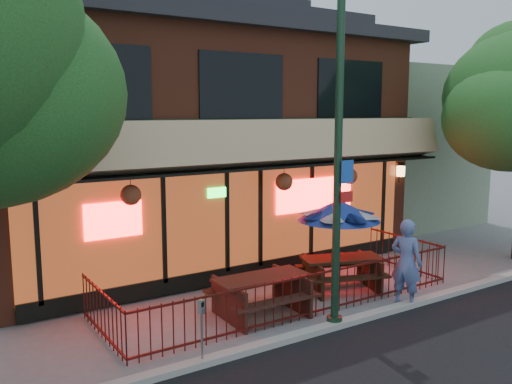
% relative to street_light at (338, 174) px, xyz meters
% --- Properties ---
extents(ground, '(80.00, 80.00, 0.00)m').
position_rel_street_light_xyz_m(ground, '(-0.00, 0.40, -3.15)').
color(ground, gray).
rests_on(ground, ground).
extents(curb, '(80.00, 0.25, 0.12)m').
position_rel_street_light_xyz_m(curb, '(-0.00, -0.10, -3.09)').
color(curb, '#999993').
rests_on(curb, ground).
extents(restaurant_building, '(12.96, 9.49, 8.05)m').
position_rel_street_light_xyz_m(restaurant_building, '(-0.00, 7.51, 0.98)').
color(restaurant_building, brown).
rests_on(restaurant_building, ground).
extents(neighbor_building, '(6.00, 7.00, 6.00)m').
position_rel_street_light_xyz_m(neighbor_building, '(9.00, 8.10, -0.15)').
color(neighbor_building, gray).
rests_on(neighbor_building, ground).
extents(patio_fence, '(8.44, 2.62, 1.00)m').
position_rel_street_light_xyz_m(patio_fence, '(-0.00, 0.91, -2.52)').
color(patio_fence, '#42100E').
rests_on(patio_fence, ground).
extents(street_light, '(0.43, 0.32, 7.00)m').
position_rel_street_light_xyz_m(street_light, '(0.00, 0.00, 0.00)').
color(street_light, '#153120').
rests_on(street_light, ground).
extents(picnic_table_left, '(2.10, 1.63, 0.88)m').
position_rel_street_light_xyz_m(picnic_table_left, '(-0.94, 1.31, -2.57)').
color(picnic_table_left, '#361A13').
rests_on(picnic_table_left, ground).
extents(picnic_table_right, '(2.33, 2.05, 0.83)m').
position_rel_street_light_xyz_m(picnic_table_right, '(1.65, 1.65, -2.60)').
color(picnic_table_right, black).
rests_on(picnic_table_right, ground).
extents(patio_umbrella, '(2.02, 2.02, 2.31)m').
position_rel_street_light_xyz_m(patio_umbrella, '(1.68, 1.82, -1.18)').
color(patio_umbrella, gray).
rests_on(patio_umbrella, ground).
extents(pedestrian, '(0.68, 0.84, 2.00)m').
position_rel_street_light_xyz_m(pedestrian, '(2.15, 0.05, -2.15)').
color(pedestrian, '#4D619A').
rests_on(pedestrian, ground).
extents(parking_meter_near, '(0.13, 0.12, 1.18)m').
position_rel_street_light_xyz_m(parking_meter_near, '(-3.09, -0.08, -2.35)').
color(parking_meter_near, gray).
rests_on(parking_meter_near, ground).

